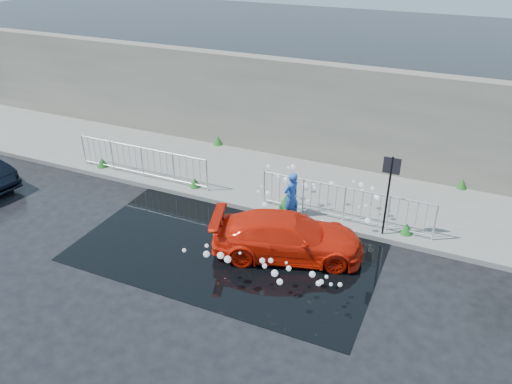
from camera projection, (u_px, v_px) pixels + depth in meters
ground at (196, 262)px, 13.02m from camera, size 90.00×90.00×0.00m
pavement at (270, 180)px, 17.00m from camera, size 30.00×4.00×0.15m
curb at (245, 207)px, 15.39m from camera, size 30.00×0.25×0.16m
retaining_wall at (294, 109)px, 17.90m from camera, size 30.00×0.60×3.50m
puddle at (230, 246)px, 13.64m from camera, size 8.00×5.00×0.01m
sign_post at (389, 184)px, 13.17m from camera, size 0.45×0.06×2.50m
railing_left at (142, 161)px, 16.80m from camera, size 5.05×0.05×1.10m
railing_right at (344, 203)px, 14.28m from camera, size 5.05×0.05×1.10m
weeds at (260, 179)px, 16.48m from camera, size 12.17×3.93×0.42m
water_spray at (296, 219)px, 13.45m from camera, size 3.70×5.49×1.04m
red_car at (288, 236)px, 13.04m from camera, size 4.26×2.75×1.15m
person at (291, 197)px, 14.52m from camera, size 0.57×0.66×1.54m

